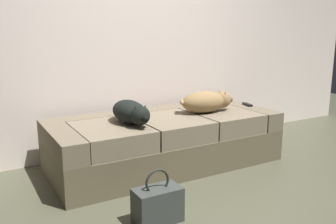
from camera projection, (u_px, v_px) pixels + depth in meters
The scene contains 7 objects.
ground_plane at pixel (233, 207), 2.66m from camera, with size 10.00×10.00×0.00m, color #484936.
back_wall at pixel (135, 17), 3.75m from camera, with size 6.40×0.10×2.80m, color silver.
couch at pixel (165, 141), 3.47m from camera, with size 2.16×0.91×0.48m.
dog_dark at pixel (131, 112), 3.12m from camera, with size 0.26×0.59×0.20m.
dog_tan at pixel (207, 102), 3.56m from camera, with size 0.62×0.30×0.21m.
tv_remote at pixel (247, 105), 3.90m from camera, with size 0.04×0.15×0.02m, color black.
handbag at pixel (158, 204), 2.44m from camera, with size 0.32×0.18×0.38m.
Camera 1 is at (-1.63, -1.88, 1.26)m, focal length 38.87 mm.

